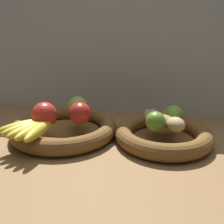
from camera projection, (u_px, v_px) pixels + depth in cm
name	position (u px, v px, depth cm)	size (l,w,h in cm)	color
ground_plane	(116.00, 142.00, 85.33)	(140.00, 90.00, 3.00)	olive
back_wall	(128.00, 49.00, 104.23)	(140.00, 3.00, 55.00)	silver
fruit_bowl_left	(64.00, 128.00, 86.50)	(36.64, 36.64, 5.38)	brown
fruit_bowl_right	(163.00, 135.00, 80.92)	(31.35, 31.35, 5.38)	brown
apple_green_back	(78.00, 107.00, 87.98)	(7.44, 7.44, 7.44)	#99B74C
apple_red_right	(80.00, 113.00, 81.54)	(7.31, 7.31, 7.31)	red
apple_red_front	(44.00, 114.00, 79.27)	(7.96, 7.96, 7.96)	red
banana_bunch_front	(32.00, 128.00, 74.92)	(14.66, 18.16, 3.28)	yellow
potato_back	(170.00, 116.00, 83.34)	(6.37, 5.92, 4.26)	#A38451
potato_large	(164.00, 121.00, 79.38)	(7.27, 4.85, 4.06)	#A38451
potato_oblong	(152.00, 116.00, 82.69)	(7.66, 5.74, 4.53)	tan
potato_small	(176.00, 125.00, 75.60)	(6.29, 5.52, 4.50)	tan
lime_near	(155.00, 121.00, 75.67)	(6.21, 6.21, 6.21)	olive
lime_far	(174.00, 114.00, 82.37)	(6.01, 6.01, 6.01)	#7AAD3D
chili_pepper	(164.00, 125.00, 78.90)	(2.00, 2.00, 14.05)	red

